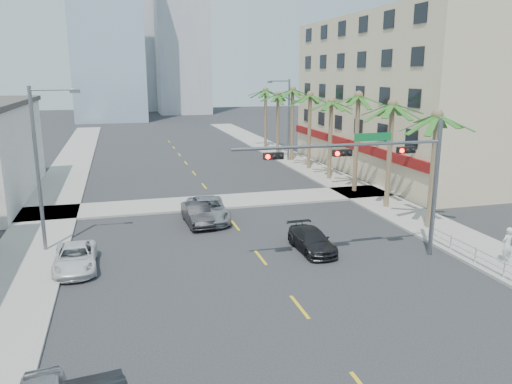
% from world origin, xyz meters
% --- Properties ---
extents(ground, '(260.00, 260.00, 0.00)m').
position_xyz_m(ground, '(0.00, 0.00, 0.00)').
color(ground, '#262628').
rests_on(ground, ground).
extents(sidewalk_right, '(4.00, 120.00, 0.15)m').
position_xyz_m(sidewalk_right, '(12.00, 20.00, 0.07)').
color(sidewalk_right, gray).
rests_on(sidewalk_right, ground).
extents(sidewalk_left, '(4.00, 120.00, 0.15)m').
position_xyz_m(sidewalk_left, '(-12.00, 20.00, 0.07)').
color(sidewalk_left, gray).
rests_on(sidewalk_left, ground).
extents(sidewalk_cross, '(80.00, 4.00, 0.15)m').
position_xyz_m(sidewalk_cross, '(0.00, 22.00, 0.07)').
color(sidewalk_cross, gray).
rests_on(sidewalk_cross, ground).
extents(building_right, '(15.25, 28.00, 15.00)m').
position_xyz_m(building_right, '(21.99, 30.00, 7.50)').
color(building_right, beige).
rests_on(building_right, ground).
extents(tower_far_center, '(16.00, 16.00, 42.00)m').
position_xyz_m(tower_far_center, '(-3.00, 125.00, 21.00)').
color(tower_far_center, '#ADADB2').
rests_on(tower_far_center, ground).
extents(traffic_signal_mast, '(11.12, 0.54, 7.20)m').
position_xyz_m(traffic_signal_mast, '(5.78, 7.95, 5.06)').
color(traffic_signal_mast, slate).
rests_on(traffic_signal_mast, ground).
extents(palm_tree_0, '(4.80, 4.80, 7.80)m').
position_xyz_m(palm_tree_0, '(11.60, 12.00, 7.08)').
color(palm_tree_0, brown).
rests_on(palm_tree_0, ground).
extents(palm_tree_1, '(4.80, 4.80, 8.16)m').
position_xyz_m(palm_tree_1, '(11.60, 17.20, 7.43)').
color(palm_tree_1, brown).
rests_on(palm_tree_1, ground).
extents(palm_tree_2, '(4.80, 4.80, 8.52)m').
position_xyz_m(palm_tree_2, '(11.60, 22.40, 7.78)').
color(palm_tree_2, brown).
rests_on(palm_tree_2, ground).
extents(palm_tree_3, '(4.80, 4.80, 7.80)m').
position_xyz_m(palm_tree_3, '(11.60, 27.60, 7.08)').
color(palm_tree_3, brown).
rests_on(palm_tree_3, ground).
extents(palm_tree_4, '(4.80, 4.80, 8.16)m').
position_xyz_m(palm_tree_4, '(11.60, 32.80, 7.43)').
color(palm_tree_4, brown).
rests_on(palm_tree_4, ground).
extents(palm_tree_5, '(4.80, 4.80, 8.52)m').
position_xyz_m(palm_tree_5, '(11.60, 38.00, 7.78)').
color(palm_tree_5, brown).
rests_on(palm_tree_5, ground).
extents(palm_tree_6, '(4.80, 4.80, 7.80)m').
position_xyz_m(palm_tree_6, '(11.60, 43.20, 7.08)').
color(palm_tree_6, brown).
rests_on(palm_tree_6, ground).
extents(palm_tree_7, '(4.80, 4.80, 8.16)m').
position_xyz_m(palm_tree_7, '(11.60, 48.40, 7.43)').
color(palm_tree_7, brown).
rests_on(palm_tree_7, ground).
extents(streetlight_left, '(2.55, 0.25, 9.00)m').
position_xyz_m(streetlight_left, '(-11.00, 14.00, 5.06)').
color(streetlight_left, slate).
rests_on(streetlight_left, ground).
extents(streetlight_right, '(2.55, 0.25, 9.00)m').
position_xyz_m(streetlight_right, '(11.00, 38.00, 5.06)').
color(streetlight_right, slate).
rests_on(streetlight_right, ground).
extents(guardrail, '(0.08, 8.08, 1.00)m').
position_xyz_m(guardrail, '(10.30, 6.00, 0.67)').
color(guardrail, silver).
rests_on(guardrail, ground).
extents(car_parked_far, '(2.11, 4.42, 1.21)m').
position_xyz_m(car_parked_far, '(-9.40, 10.92, 0.61)').
color(car_parked_far, silver).
rests_on(car_parked_far, ground).
extents(car_lane_left, '(1.69, 4.29, 1.39)m').
position_xyz_m(car_lane_left, '(-2.31, 16.95, 0.70)').
color(car_lane_left, black).
rests_on(car_lane_left, ground).
extents(car_lane_center, '(2.75, 5.53, 1.50)m').
position_xyz_m(car_lane_center, '(-1.50, 17.61, 0.75)').
color(car_lane_center, '#A7A7AB').
rests_on(car_lane_center, ground).
extents(car_lane_right, '(1.81, 4.23, 1.22)m').
position_xyz_m(car_lane_right, '(3.03, 10.31, 0.61)').
color(car_lane_right, black).
rests_on(car_lane_right, ground).
extents(pedestrian, '(0.78, 0.60, 1.91)m').
position_xyz_m(pedestrian, '(11.78, 5.58, 1.10)').
color(pedestrian, silver).
rests_on(pedestrian, sidewalk_right).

